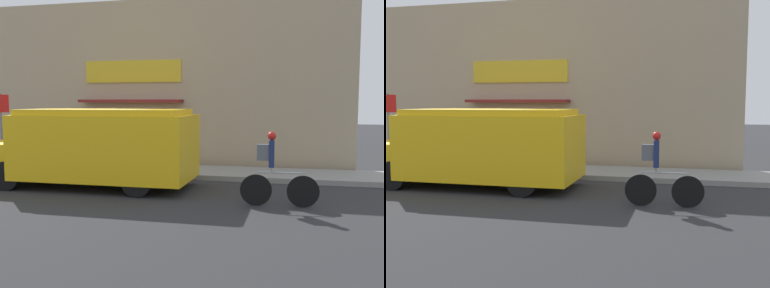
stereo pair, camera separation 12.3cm
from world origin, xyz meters
The scene contains 7 objects.
ground_plane centered at (0.00, 0.00, 0.00)m, with size 70.00×70.00×0.00m, color #2B2B2D.
sidewalk centered at (0.00, 1.05, 0.08)m, with size 28.00×2.11×0.15m.
storefront centered at (0.00, 2.51, 2.95)m, with size 15.21×0.76×5.90m.
school_bus centered at (0.38, -1.64, 1.12)m, with size 5.87×2.72×2.13m.
cyclist centered at (5.25, -2.83, 0.78)m, with size 1.74×0.21×1.68m.
stop_sign_post centered at (-4.12, 0.49, 1.80)m, with size 0.45×0.45×2.46m.
trash_bin centered at (-0.68, 1.09, 0.59)m, with size 0.49×0.49×0.87m.
Camera 1 is at (5.76, -12.84, 2.35)m, focal length 42.00 mm.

